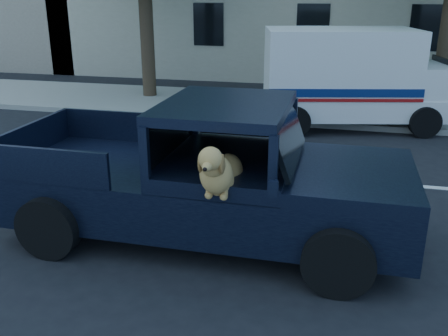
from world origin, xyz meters
name	(u,v)px	position (x,y,z in m)	size (l,w,h in m)	color
ground	(166,250)	(0.00, 0.00, 0.00)	(120.00, 120.00, 0.00)	black
far_sidewalk	(266,106)	(0.00, 9.20, 0.07)	(60.00, 4.00, 0.15)	gray
lane_stripes	(322,178)	(2.00, 3.40, 0.01)	(21.60, 0.14, 0.01)	silver
pickup_truck	(201,192)	(0.36, 0.57, 0.69)	(5.73, 2.93, 2.05)	black
mail_truck	(350,85)	(2.44, 7.59, 1.11)	(5.01, 3.21, 2.55)	silver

